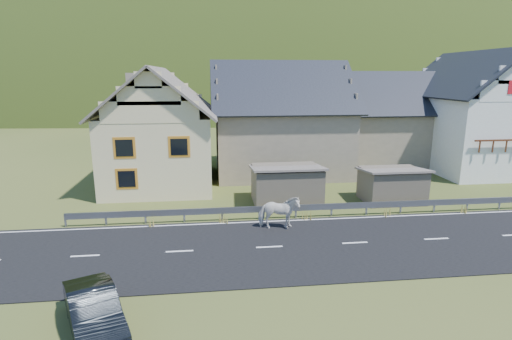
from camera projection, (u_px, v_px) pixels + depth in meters
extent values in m
plane|color=#344519|center=(355.00, 244.00, 18.45)|extent=(160.00, 160.00, 0.00)
cube|color=black|center=(355.00, 243.00, 18.44)|extent=(60.00, 7.00, 0.04)
cube|color=silver|center=(355.00, 243.00, 18.44)|extent=(60.00, 6.60, 0.01)
cube|color=#93969B|center=(332.00, 206.00, 21.87)|extent=(28.00, 0.08, 0.34)
cube|color=#93969B|center=(65.00, 221.00, 20.38)|extent=(0.10, 0.06, 0.70)
cube|color=#93969B|center=(106.00, 219.00, 20.61)|extent=(0.10, 0.06, 0.70)
cube|color=#93969B|center=(145.00, 218.00, 20.83)|extent=(0.10, 0.06, 0.70)
cube|color=#93969B|center=(184.00, 216.00, 21.05)|extent=(0.10, 0.06, 0.70)
cube|color=#93969B|center=(222.00, 215.00, 21.27)|extent=(0.10, 0.06, 0.70)
cube|color=#93969B|center=(259.00, 213.00, 21.50)|extent=(0.10, 0.06, 0.70)
cube|color=#93969B|center=(296.00, 212.00, 21.72)|extent=(0.10, 0.06, 0.70)
cube|color=#93969B|center=(331.00, 210.00, 21.94)|extent=(0.10, 0.06, 0.70)
cube|color=#93969B|center=(366.00, 209.00, 22.17)|extent=(0.10, 0.06, 0.70)
cube|color=#93969B|center=(401.00, 208.00, 22.39)|extent=(0.10, 0.06, 0.70)
cube|color=#93969B|center=(434.00, 206.00, 22.61)|extent=(0.10, 0.06, 0.70)
cube|color=#93969B|center=(467.00, 205.00, 22.84)|extent=(0.10, 0.06, 0.70)
cube|color=#93969B|center=(499.00, 204.00, 23.06)|extent=(0.10, 0.06, 0.70)
cube|color=#716453|center=(286.00, 185.00, 24.25)|extent=(4.30, 3.30, 2.40)
cube|color=#716453|center=(392.00, 185.00, 24.52)|extent=(3.80, 2.90, 2.20)
cube|color=beige|center=(161.00, 149.00, 28.36)|extent=(7.00, 9.00, 5.00)
cube|color=#C2781F|center=(124.00, 148.00, 23.62)|extent=(1.30, 0.12, 1.30)
cube|color=#C2781F|center=(179.00, 147.00, 23.98)|extent=(1.30, 0.12, 1.30)
cube|color=#C2781F|center=(127.00, 179.00, 24.06)|extent=(1.30, 0.12, 1.30)
cube|color=gray|center=(132.00, 90.00, 28.65)|extent=(0.70, 0.70, 2.40)
cube|color=gray|center=(279.00, 140.00, 32.26)|extent=(10.00, 9.00, 5.00)
cube|color=gray|center=(386.00, 137.00, 35.35)|extent=(9.00, 8.00, 4.60)
cube|color=white|center=(472.00, 132.00, 32.96)|extent=(8.00, 10.00, 6.00)
ellipsoid|color=#2B3913|center=(234.00, 133.00, 197.61)|extent=(440.00, 280.00, 260.00)
ellipsoid|color=black|center=(43.00, 81.00, 117.26)|extent=(76.00, 50.00, 28.00)
imported|color=silver|center=(279.00, 212.00, 19.98)|extent=(1.10, 2.10, 1.71)
imported|color=black|center=(94.00, 312.00, 12.01)|extent=(2.85, 4.14, 1.29)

